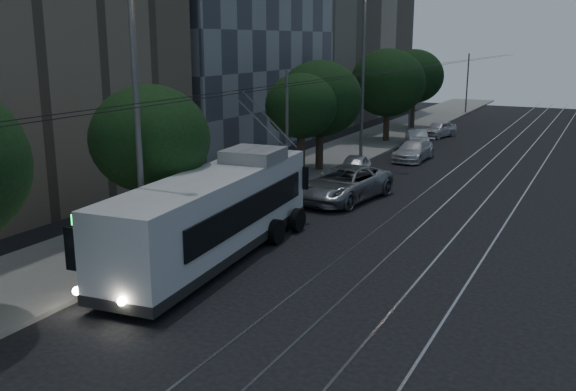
% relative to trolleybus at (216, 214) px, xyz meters
% --- Properties ---
extents(ground, '(120.00, 120.00, 0.00)m').
position_rel_trolleybus_xyz_m(ground, '(3.56, -1.23, -1.58)').
color(ground, black).
rests_on(ground, ground).
extents(sidewalk, '(5.00, 90.00, 0.15)m').
position_rel_trolleybus_xyz_m(sidewalk, '(-3.94, 18.77, -1.51)').
color(sidewalk, slate).
rests_on(sidewalk, ground).
extents(tram_rails, '(4.52, 90.00, 0.02)m').
position_rel_trolleybus_xyz_m(tram_rails, '(6.06, 18.77, -1.57)').
color(tram_rails, gray).
rests_on(tram_rails, ground).
extents(overhead_wires, '(2.23, 90.00, 6.00)m').
position_rel_trolleybus_xyz_m(overhead_wires, '(-1.42, 18.77, 1.89)').
color(overhead_wires, black).
rests_on(overhead_wires, ground).
extents(trolleybus, '(3.40, 11.55, 5.63)m').
position_rel_trolleybus_xyz_m(trolleybus, '(0.00, 0.00, 0.00)').
color(trolleybus, silver).
rests_on(trolleybus, ground).
extents(pickup_silver, '(3.44, 5.98, 1.57)m').
position_rel_trolleybus_xyz_m(pickup_silver, '(0.86, 9.62, -0.80)').
color(pickup_silver, gray).
rests_on(pickup_silver, ground).
extents(car_white_a, '(2.23, 3.96, 1.27)m').
position_rel_trolleybus_xyz_m(car_white_a, '(-0.45, 14.27, -0.95)').
color(car_white_a, '#B5B5B9').
rests_on(car_white_a, ground).
extents(car_white_b, '(1.87, 4.33, 1.24)m').
position_rel_trolleybus_xyz_m(car_white_b, '(0.86, 21.10, -0.96)').
color(car_white_b, silver).
rests_on(car_white_b, ground).
extents(car_white_c, '(2.64, 3.95, 1.23)m').
position_rel_trolleybus_xyz_m(car_white_c, '(-0.31, 25.96, -0.96)').
color(car_white_c, '#ADAEB2').
rests_on(car_white_c, ground).
extents(car_white_d, '(2.37, 3.88, 1.24)m').
position_rel_trolleybus_xyz_m(car_white_d, '(-0.18, 31.57, -0.96)').
color(car_white_d, silver).
rests_on(car_white_d, ground).
extents(tree_1, '(4.31, 4.31, 5.85)m').
position_rel_trolleybus_xyz_m(tree_1, '(-2.95, 0.34, 2.32)').
color(tree_1, '#2E2319').
rests_on(tree_1, ground).
extents(tree_2, '(3.80, 3.80, 5.68)m').
position_rel_trolleybus_xyz_m(tree_2, '(-2.94, 12.77, 2.36)').
color(tree_2, '#2E2319').
rests_on(tree_2, ground).
extents(tree_3, '(4.72, 4.72, 6.28)m').
position_rel_trolleybus_xyz_m(tree_3, '(-2.94, 15.18, 2.56)').
color(tree_3, '#2E2319').
rests_on(tree_3, ground).
extents(tree_4, '(5.37, 5.37, 6.75)m').
position_rel_trolleybus_xyz_m(tree_4, '(-2.94, 27.07, 2.75)').
color(tree_4, '#2E2319').
rests_on(tree_4, ground).
extents(tree_5, '(4.89, 4.89, 6.61)m').
position_rel_trolleybus_xyz_m(tree_5, '(-3.29, 34.85, 2.81)').
color(tree_5, '#2E2319').
rests_on(tree_5, ground).
extents(streetlamp_near, '(2.30, 0.44, 9.43)m').
position_rel_trolleybus_xyz_m(streetlamp_near, '(-1.25, -1.82, 4.13)').
color(streetlamp_near, slate).
rests_on(streetlamp_near, ground).
extents(streetlamp_far, '(2.53, 0.44, 10.51)m').
position_rel_trolleybus_xyz_m(streetlamp_far, '(-1.22, 18.40, 4.72)').
color(streetlamp_far, slate).
rests_on(streetlamp_far, ground).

